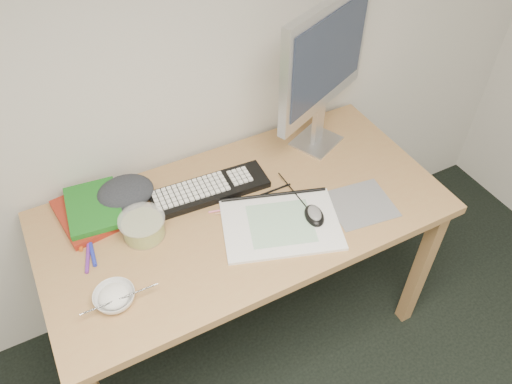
% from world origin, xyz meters
% --- Properties ---
extents(desk, '(1.40, 0.70, 0.75)m').
position_xyz_m(desk, '(0.19, 1.43, 0.67)').
color(desk, '#A9824D').
rests_on(desk, ground).
extents(mousepad, '(0.24, 0.22, 0.00)m').
position_xyz_m(mousepad, '(0.56, 1.26, 0.75)').
color(mousepad, slate).
rests_on(mousepad, desk).
extents(sketchpad, '(0.46, 0.39, 0.01)m').
position_xyz_m(sketchpad, '(0.26, 1.31, 0.76)').
color(sketchpad, silver).
rests_on(sketchpad, desk).
extents(keyboard, '(0.43, 0.16, 0.02)m').
position_xyz_m(keyboard, '(0.12, 1.57, 0.76)').
color(keyboard, black).
rests_on(keyboard, desk).
extents(monitor, '(0.47, 0.24, 0.58)m').
position_xyz_m(monitor, '(0.61, 1.63, 1.11)').
color(monitor, silver).
rests_on(monitor, desk).
extents(mouse, '(0.09, 0.11, 0.03)m').
position_xyz_m(mouse, '(0.38, 1.28, 0.78)').
color(mouse, black).
rests_on(mouse, sketchpad).
extents(rice_bowl, '(0.15, 0.15, 0.04)m').
position_xyz_m(rice_bowl, '(-0.31, 1.28, 0.77)').
color(rice_bowl, white).
rests_on(rice_bowl, desk).
extents(chopsticks, '(0.22, 0.02, 0.02)m').
position_xyz_m(chopsticks, '(-0.30, 1.25, 0.79)').
color(chopsticks, silver).
rests_on(chopsticks, rice_bowl).
extents(fruit_tub, '(0.19, 0.19, 0.07)m').
position_xyz_m(fruit_tub, '(-0.15, 1.48, 0.79)').
color(fruit_tub, '#E2C74F').
rests_on(fruit_tub, desk).
extents(book_red, '(0.22, 0.27, 0.02)m').
position_xyz_m(book_red, '(-0.30, 1.65, 0.76)').
color(book_red, maroon).
rests_on(book_red, desk).
extents(book_green, '(0.20, 0.26, 0.02)m').
position_xyz_m(book_green, '(-0.27, 1.65, 0.79)').
color(book_green, '#1A691B').
rests_on(book_green, book_red).
extents(cloth_lump, '(0.19, 0.17, 0.07)m').
position_xyz_m(cloth_lump, '(-0.16, 1.67, 0.78)').
color(cloth_lump, '#272A2F').
rests_on(cloth_lump, desk).
extents(pencil_pink, '(0.16, 0.05, 0.01)m').
position_xyz_m(pencil_pink, '(0.15, 1.45, 0.75)').
color(pencil_pink, pink).
rests_on(pencil_pink, desk).
extents(pencil_tan, '(0.17, 0.05, 0.01)m').
position_xyz_m(pencil_tan, '(0.17, 1.43, 0.75)').
color(pencil_tan, tan).
rests_on(pencil_tan, desk).
extents(pencil_black, '(0.19, 0.01, 0.01)m').
position_xyz_m(pencil_black, '(0.30, 1.46, 0.75)').
color(pencil_black, black).
rests_on(pencil_black, desk).
extents(marker_blue, '(0.03, 0.14, 0.01)m').
position_xyz_m(marker_blue, '(-0.33, 1.50, 0.76)').
color(marker_blue, '#212DB5').
rests_on(marker_blue, desk).
extents(marker_orange, '(0.05, 0.14, 0.01)m').
position_xyz_m(marker_orange, '(-0.34, 1.57, 0.76)').
color(marker_orange, '#C75717').
rests_on(marker_orange, desk).
extents(marker_purple, '(0.05, 0.13, 0.01)m').
position_xyz_m(marker_purple, '(-0.34, 1.48, 0.76)').
color(marker_purple, '#682893').
rests_on(marker_purple, desk).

